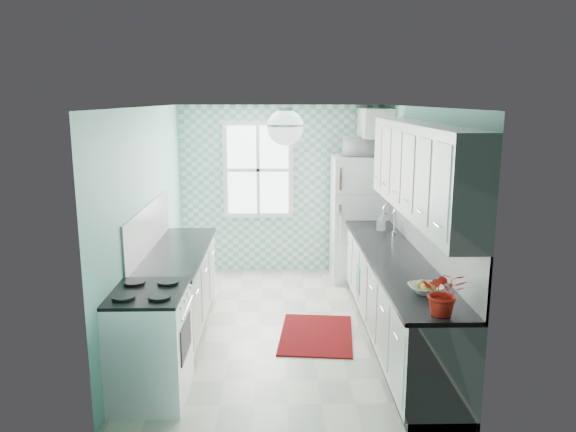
{
  "coord_description": "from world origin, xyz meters",
  "views": [
    {
      "loc": [
        -0.1,
        -6.12,
        2.58
      ],
      "look_at": [
        0.05,
        0.25,
        1.25
      ],
      "focal_mm": 35.0,
      "sensor_mm": 36.0,
      "label": 1
    }
  ],
  "objects_px": {
    "sink": "(381,236)",
    "fruit_bowl": "(426,289)",
    "ceiling_light": "(285,127)",
    "stove": "(150,343)",
    "potted_plant": "(444,293)",
    "microwave": "(361,146)",
    "fridge": "(359,218)"
  },
  "relations": [
    {
      "from": "stove",
      "to": "sink",
      "type": "height_order",
      "value": "sink"
    },
    {
      "from": "potted_plant",
      "to": "ceiling_light",
      "type": "bearing_deg",
      "value": 133.9
    },
    {
      "from": "ceiling_light",
      "to": "sink",
      "type": "height_order",
      "value": "ceiling_light"
    },
    {
      "from": "ceiling_light",
      "to": "fruit_bowl",
      "type": "distance_m",
      "value": 1.95
    },
    {
      "from": "stove",
      "to": "microwave",
      "type": "height_order",
      "value": "microwave"
    },
    {
      "from": "fruit_bowl",
      "to": "microwave",
      "type": "relative_size",
      "value": 0.59
    },
    {
      "from": "fridge",
      "to": "stove",
      "type": "xyz_separation_m",
      "value": [
        -2.31,
        -3.31,
        -0.39
      ]
    },
    {
      "from": "sink",
      "to": "ceiling_light",
      "type": "bearing_deg",
      "value": -134.1
    },
    {
      "from": "fruit_bowl",
      "to": "fridge",
      "type": "bearing_deg",
      "value": 91.56
    },
    {
      "from": "potted_plant",
      "to": "microwave",
      "type": "height_order",
      "value": "microwave"
    },
    {
      "from": "fridge",
      "to": "fruit_bowl",
      "type": "bearing_deg",
      "value": -88.48
    },
    {
      "from": "ceiling_light",
      "to": "stove",
      "type": "relative_size",
      "value": 0.36
    },
    {
      "from": "sink",
      "to": "fruit_bowl",
      "type": "height_order",
      "value": "sink"
    },
    {
      "from": "fridge",
      "to": "potted_plant",
      "type": "distance_m",
      "value": 3.83
    },
    {
      "from": "ceiling_light",
      "to": "fruit_bowl",
      "type": "bearing_deg",
      "value": -31.66
    },
    {
      "from": "sink",
      "to": "fruit_bowl",
      "type": "distance_m",
      "value": 2.09
    },
    {
      "from": "ceiling_light",
      "to": "fridge",
      "type": "relative_size",
      "value": 0.2
    },
    {
      "from": "ceiling_light",
      "to": "potted_plant",
      "type": "xyz_separation_m",
      "value": [
        1.2,
        -1.25,
        -1.2
      ]
    },
    {
      "from": "ceiling_light",
      "to": "sink",
      "type": "relative_size",
      "value": 0.66
    },
    {
      "from": "ceiling_light",
      "to": "sink",
      "type": "bearing_deg",
      "value": 48.3
    },
    {
      "from": "ceiling_light",
      "to": "microwave",
      "type": "relative_size",
      "value": 0.72
    },
    {
      "from": "fruit_bowl",
      "to": "potted_plant",
      "type": "xyz_separation_m",
      "value": [
        0.0,
        -0.51,
        0.15
      ]
    },
    {
      "from": "fruit_bowl",
      "to": "ceiling_light",
      "type": "bearing_deg",
      "value": 148.34
    },
    {
      "from": "ceiling_light",
      "to": "potted_plant",
      "type": "bearing_deg",
      "value": -46.1
    },
    {
      "from": "fridge",
      "to": "microwave",
      "type": "height_order",
      "value": "microwave"
    },
    {
      "from": "sink",
      "to": "microwave",
      "type": "distance_m",
      "value": 1.58
    },
    {
      "from": "sink",
      "to": "potted_plant",
      "type": "xyz_separation_m",
      "value": [
        -0.0,
        -2.6,
        0.19
      ]
    },
    {
      "from": "stove",
      "to": "fruit_bowl",
      "type": "height_order",
      "value": "fruit_bowl"
    },
    {
      "from": "stove",
      "to": "sink",
      "type": "xyz_separation_m",
      "value": [
        2.4,
        2.09,
        0.43
      ]
    },
    {
      "from": "microwave",
      "to": "potted_plant",
      "type": "bearing_deg",
      "value": 90.87
    },
    {
      "from": "fridge",
      "to": "stove",
      "type": "distance_m",
      "value": 4.06
    },
    {
      "from": "ceiling_light",
      "to": "potted_plant",
      "type": "height_order",
      "value": "ceiling_light"
    }
  ]
}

